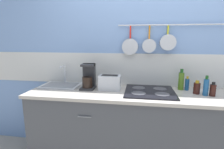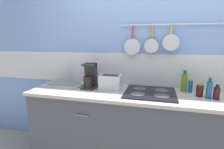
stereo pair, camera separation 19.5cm
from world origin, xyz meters
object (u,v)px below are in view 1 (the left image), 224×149
object	(u,v)px
toaster	(110,82)
bottle_cooking_wine	(206,87)
bottle_vinegar	(181,81)
coffee_maker	(88,78)
bottle_dish_soap	(197,88)
bottle_hot_sauce	(213,90)
bottle_sesame_oil	(187,84)

from	to	relation	value
toaster	bottle_cooking_wine	world-z (taller)	bottle_cooking_wine
toaster	bottle_vinegar	world-z (taller)	bottle_vinegar
toaster	coffee_maker	bearing A→B (deg)	175.82
bottle_dish_soap	bottle_hot_sauce	distance (m)	0.15
bottle_dish_soap	bottle_hot_sauce	size ratio (longest dim) A/B	0.98
coffee_maker	bottle_vinegar	bearing A→B (deg)	5.55
coffee_maker	toaster	bearing A→B (deg)	-4.18
bottle_dish_soap	toaster	bearing A→B (deg)	179.40
bottle_dish_soap	bottle_vinegar	bearing A→B (deg)	135.17
coffee_maker	toaster	distance (m)	0.27
toaster	bottle_dish_soap	xyz separation A→B (m)	(0.96, -0.01, -0.02)
bottle_dish_soap	bottle_cooking_wine	size ratio (longest dim) A/B	0.68
bottle_dish_soap	bottle_hot_sauce	xyz separation A→B (m)	(0.14, -0.06, 0.00)
bottle_vinegar	bottle_cooking_wine	distance (m)	0.28
toaster	bottle_cooking_wine	xyz separation A→B (m)	(1.03, -0.06, 0.01)
toaster	bottle_dish_soap	bearing A→B (deg)	-0.60
bottle_vinegar	bottle_dish_soap	size ratio (longest dim) A/B	1.69
coffee_maker	bottle_sesame_oil	size ratio (longest dim) A/B	1.81
coffee_maker	bottle_sesame_oil	xyz separation A→B (m)	(1.15, 0.10, -0.05)
bottle_sesame_oil	bottle_hot_sauce	xyz separation A→B (m)	(0.21, -0.18, -0.01)
bottle_sesame_oil	bottle_dish_soap	xyz separation A→B (m)	(0.07, -0.13, -0.01)
bottle_cooking_wine	bottle_sesame_oil	bearing A→B (deg)	128.43
bottle_dish_soap	bottle_hot_sauce	bearing A→B (deg)	-21.61
coffee_maker	bottle_cooking_wine	bearing A→B (deg)	-3.61
coffee_maker	bottle_dish_soap	bearing A→B (deg)	-1.38
bottle_vinegar	coffee_maker	bearing A→B (deg)	-174.45
bottle_cooking_wine	toaster	bearing A→B (deg)	176.53
bottle_vinegar	bottle_sesame_oil	distance (m)	0.08
coffee_maker	toaster	xyz separation A→B (m)	(0.26, -0.02, -0.04)
bottle_vinegar	bottle_dish_soap	bearing A→B (deg)	-44.83
toaster	bottle_hot_sauce	distance (m)	1.10
coffee_maker	bottle_sesame_oil	world-z (taller)	coffee_maker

